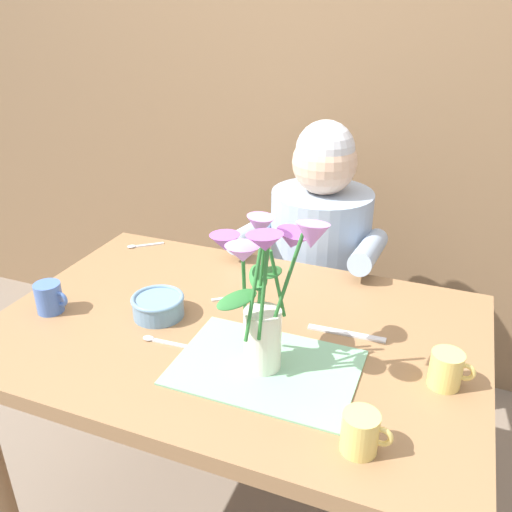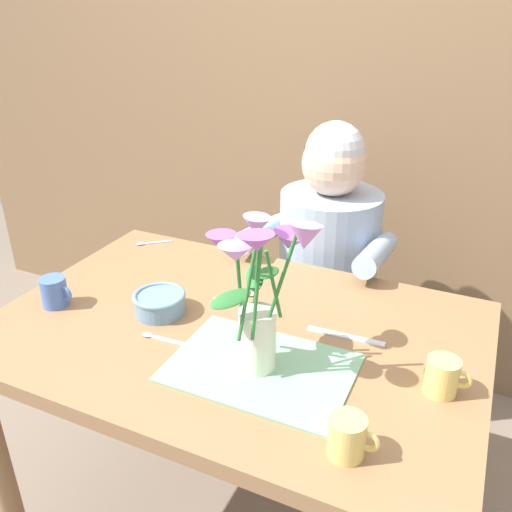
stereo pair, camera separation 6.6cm
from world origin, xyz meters
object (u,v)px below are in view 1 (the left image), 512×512
seated_person (317,282)px  flower_vase (266,289)px  ceramic_bowl (158,305)px  ceramic_mug (361,433)px  coffee_cup (447,370)px  dinner_knife (346,333)px  tea_cup (49,298)px

seated_person → flower_vase: bearing=-80.5°
ceramic_bowl → ceramic_mug: size_ratio=1.46×
flower_vase → ceramic_bowl: bearing=163.5°
seated_person → coffee_cup: size_ratio=12.20×
seated_person → ceramic_mug: bearing=-66.8°
dinner_knife → coffee_cup: size_ratio=2.04×
seated_person → dinner_knife: bearing=-64.8°
flower_vase → ceramic_mug: (0.24, -0.16, -0.16)m
coffee_cup → tea_cup: 0.98m
ceramic_bowl → seated_person: bearing=68.4°
seated_person → ceramic_bowl: (-0.25, -0.64, 0.21)m
seated_person → tea_cup: size_ratio=12.20×
dinner_knife → flower_vase: bearing=-128.9°
coffee_cup → tea_cup: size_ratio=1.00×
ceramic_mug → ceramic_bowl: bearing=155.4°
ceramic_mug → seated_person: bearing=109.6°
seated_person → dinner_knife: (0.22, -0.55, 0.18)m
tea_cup → ceramic_bowl: bearing=17.3°
dinner_knife → coffee_cup: 0.26m
ceramic_mug → tea_cup: (-0.84, 0.18, 0.00)m
seated_person → ceramic_bowl: 0.72m
seated_person → flower_vase: seated_person is taller
flower_vase → ceramic_bowl: 0.38m
coffee_cup → ceramic_bowl: bearing=178.5°
dinner_knife → ceramic_mug: (0.10, -0.35, 0.04)m
coffee_cup → ceramic_mug: same height
dinner_knife → ceramic_mug: 0.37m
ceramic_bowl → dinner_knife: ceramic_bowl is taller
tea_cup → ceramic_mug: bearing=-11.9°
coffee_cup → seated_person: bearing=124.4°
dinner_knife → tea_cup: bearing=-169.1°
ceramic_bowl → dinner_knife: size_ratio=0.72×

